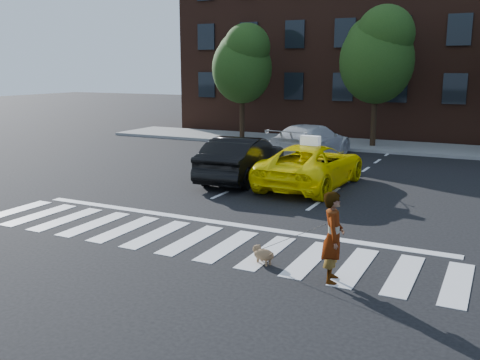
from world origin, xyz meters
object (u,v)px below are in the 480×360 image
(tree_mid, at_px, (378,52))
(dog, at_px, (262,254))
(tree_left, at_px, (243,61))
(black_sedan, at_px, (242,158))
(woman, at_px, (333,237))
(white_suv, at_px, (311,141))
(taxi, at_px, (312,165))

(tree_mid, xyz_separation_m, dog, (1.65, -17.64, -4.64))
(tree_left, height_order, black_sedan, tree_left)
(tree_mid, xyz_separation_m, woman, (3.25, -17.93, -3.96))
(black_sedan, height_order, dog, black_sedan)
(woman, bearing_deg, tree_left, 16.31)
(white_suv, xyz_separation_m, woman, (5.19, -13.77, 0.12))
(white_suv, bearing_deg, tree_mid, -107.85)
(tree_mid, distance_m, dog, 18.32)
(taxi, height_order, woman, woman)
(white_suv, bearing_deg, black_sedan, 91.34)
(tree_mid, relative_size, white_suv, 1.33)
(tree_left, height_order, woman, tree_left)
(tree_left, distance_m, tree_mid, 7.51)
(tree_left, relative_size, taxi, 1.22)
(taxi, relative_size, black_sedan, 1.08)
(tree_mid, bearing_deg, woman, -79.72)
(taxi, bearing_deg, woman, 114.22)
(woman, distance_m, dog, 1.77)
(tree_left, bearing_deg, black_sedan, -63.89)
(taxi, xyz_separation_m, dog, (1.55, -7.65, -0.53))
(black_sedan, bearing_deg, dog, 114.81)
(tree_mid, distance_m, woman, 18.65)
(taxi, height_order, dog, taxi)
(taxi, xyz_separation_m, white_suv, (-2.03, 5.84, 0.03))
(tree_mid, height_order, woman, tree_mid)
(taxi, distance_m, woman, 8.54)
(white_suv, xyz_separation_m, dog, (3.58, -13.48, -0.56))
(tree_mid, bearing_deg, taxi, -89.43)
(black_sedan, distance_m, white_suv, 6.00)
(tree_mid, distance_m, taxi, 10.81)
(taxi, bearing_deg, tree_left, -50.21)
(black_sedan, bearing_deg, taxi, 178.67)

